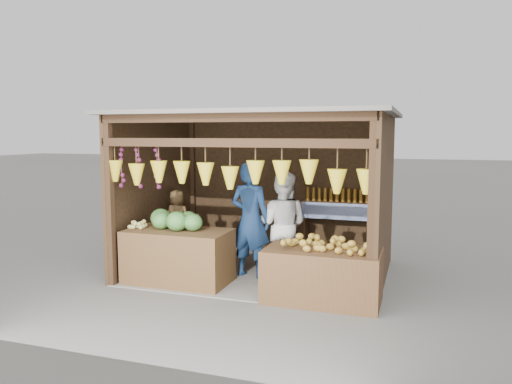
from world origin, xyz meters
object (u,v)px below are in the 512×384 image
counter_right (322,276)px  man_standing (250,220)px  vendor_seated (177,218)px  counter_left (178,257)px  woman_standing (282,225)px

counter_right → man_standing: (-1.33, 0.79, 0.57)m
counter_right → vendor_seated: 3.19m
counter_left → woman_standing: (1.44, 0.84, 0.44)m
vendor_seated → woman_standing: bearing=177.7°
counter_right → vendor_seated: vendor_seated is taller
counter_right → woman_standing: bearing=130.7°
vendor_seated → man_standing: bearing=168.5°
counter_right → woman_standing: (-0.85, 0.99, 0.49)m
counter_left → vendor_seated: bearing=117.6°
counter_left → counter_right: size_ratio=1.01×
counter_right → man_standing: size_ratio=0.84×
woman_standing → vendor_seated: (-2.04, 0.29, -0.04)m
counter_right → man_standing: man_standing is taller
counter_left → vendor_seated: 1.35m
man_standing → counter_left: bearing=43.2°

